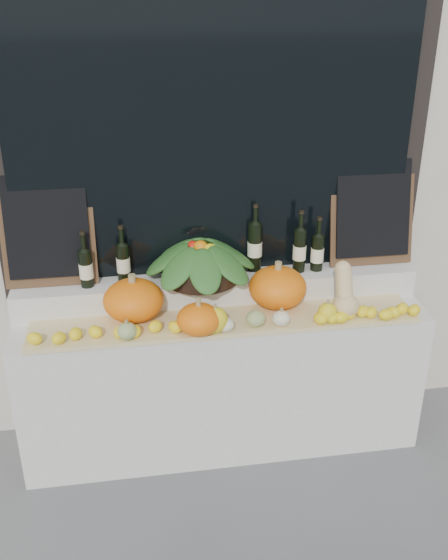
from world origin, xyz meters
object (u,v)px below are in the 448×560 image
at_px(pumpkin_left, 133,300).
at_px(produce_bowl, 201,260).
at_px(pumpkin_right, 278,287).
at_px(wine_bottle_tall, 255,246).
at_px(butternut_squash, 345,294).

relative_size(pumpkin_left, produce_bowl, 0.49).
relative_size(pumpkin_right, produce_bowl, 0.49).
bearing_deg(produce_bowl, wine_bottle_tall, 11.71).
xyz_separation_m(produce_bowl, wine_bottle_tall, (0.32, 0.07, 0.03)).
distance_m(butternut_squash, produce_bowl, 0.82).
bearing_deg(pumpkin_right, wine_bottle_tall, 112.92).
bearing_deg(produce_bowl, butternut_squash, -21.69).
bearing_deg(butternut_squash, produce_bowl, 158.31).
bearing_deg(pumpkin_right, produce_bowl, 160.54).
height_order(produce_bowl, wine_bottle_tall, wine_bottle_tall).
height_order(butternut_squash, produce_bowl, produce_bowl).
height_order(pumpkin_right, produce_bowl, produce_bowl).
bearing_deg(produce_bowl, pumpkin_left, -156.73).
relative_size(pumpkin_left, wine_bottle_tall, 0.82).
bearing_deg(pumpkin_right, butternut_squash, -24.31).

